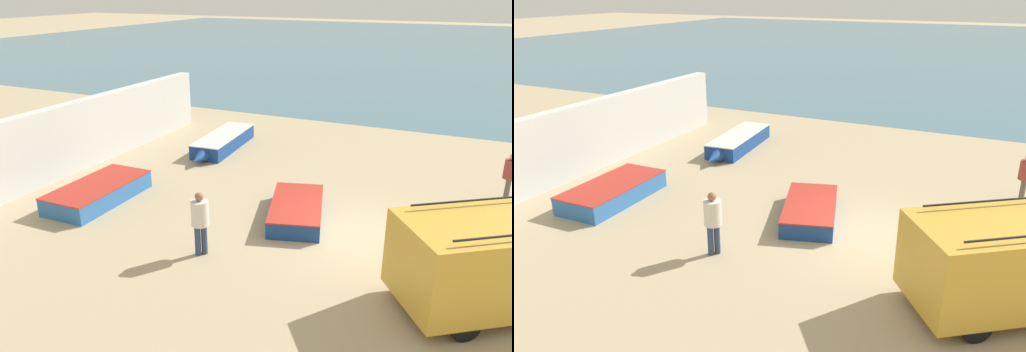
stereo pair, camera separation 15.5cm
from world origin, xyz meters
TOP-DOWN VIEW (x-y plane):
  - ground_plane at (0.00, 0.00)m, footprint 200.00×200.00m
  - sea_water at (0.00, 52.00)m, footprint 120.00×80.00m
  - harbor_wall at (-11.05, 1.00)m, footprint 0.50×15.19m
  - parked_van at (3.94, -1.90)m, footprint 5.05×4.48m
  - fishing_rowboat_0 at (-7.24, 5.48)m, footprint 1.68×5.10m
  - fishing_rowboat_1 at (-8.19, -1.11)m, footprint 1.78×4.37m
  - fishing_rowboat_2 at (-1.80, 0.43)m, footprint 2.37×3.92m
  - fisherman_0 at (-3.25, -2.83)m, footprint 0.47×0.47m
  - fisherman_1 at (4.05, 4.54)m, footprint 0.43×0.43m

SIDE VIEW (x-z plane):
  - ground_plane at x=0.00m, z-range 0.00..0.00m
  - sea_water at x=0.00m, z-range 0.00..0.01m
  - fishing_rowboat_2 at x=-1.80m, z-range 0.00..0.53m
  - fishing_rowboat_1 at x=-8.19m, z-range 0.00..0.61m
  - fishing_rowboat_0 at x=-7.24m, z-range 0.00..0.63m
  - fisherman_1 at x=4.05m, z-range 0.16..1.82m
  - fisherman_0 at x=-3.25m, z-range 0.17..1.95m
  - parked_van at x=3.94m, z-range 0.05..2.30m
  - harbor_wall at x=-11.05m, z-range 0.00..2.64m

